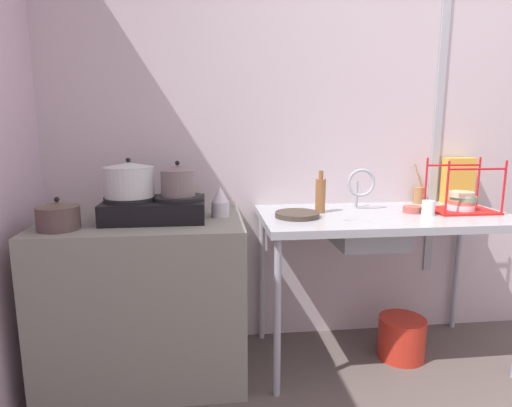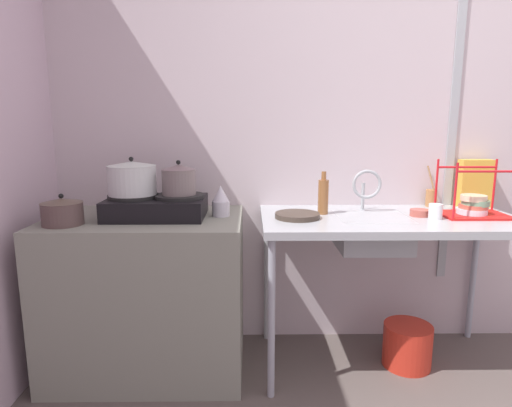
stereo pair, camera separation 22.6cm
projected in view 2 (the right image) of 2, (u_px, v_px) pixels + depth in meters
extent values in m
cube|color=beige|center=(428.00, 127.00, 2.58)|extent=(5.30, 0.10, 2.67)
cube|color=#A1A6AB|center=(455.00, 104.00, 2.50)|extent=(0.05, 0.01, 2.13)
cube|color=gray|center=(149.00, 293.00, 2.35)|extent=(1.03, 0.67, 0.86)
cube|color=#A1A6AB|center=(390.00, 220.00, 2.29)|extent=(1.38, 0.67, 0.04)
cylinder|color=#9DA0AC|center=(271.00, 320.00, 2.07)|extent=(0.04, 0.04, 0.82)
cylinder|color=#A8ABB0|center=(267.00, 277.00, 2.65)|extent=(0.04, 0.04, 0.82)
cylinder|color=#9DA3B1|center=(473.00, 276.00, 2.67)|extent=(0.04, 0.04, 0.82)
cube|color=black|center=(157.00, 208.00, 2.26)|extent=(0.51, 0.35, 0.10)
cylinder|color=black|center=(133.00, 196.00, 2.25)|extent=(0.26, 0.26, 0.02)
cylinder|color=black|center=(179.00, 196.00, 2.25)|extent=(0.26, 0.26, 0.02)
cylinder|color=silver|center=(132.00, 180.00, 2.23)|extent=(0.25, 0.25, 0.15)
cone|color=silver|center=(131.00, 163.00, 2.21)|extent=(0.25, 0.25, 0.02)
sphere|color=black|center=(131.00, 159.00, 2.21)|extent=(0.02, 0.02, 0.02)
cylinder|color=slate|center=(179.00, 182.00, 2.24)|extent=(0.18, 0.18, 0.13)
cone|color=slate|center=(178.00, 167.00, 2.22)|extent=(0.18, 0.18, 0.03)
sphere|color=black|center=(178.00, 162.00, 2.22)|extent=(0.02, 0.02, 0.02)
cylinder|color=brown|center=(62.00, 214.00, 2.09)|extent=(0.20, 0.20, 0.11)
cone|color=brown|center=(61.00, 201.00, 2.07)|extent=(0.20, 0.20, 0.02)
sphere|color=black|center=(61.00, 196.00, 2.07)|extent=(0.02, 0.02, 0.02)
cylinder|color=silver|center=(221.00, 209.00, 2.29)|extent=(0.09, 0.09, 0.08)
cone|color=silver|center=(221.00, 193.00, 2.27)|extent=(0.09, 0.09, 0.08)
cube|color=#A1A6AB|center=(372.00, 233.00, 2.30)|extent=(0.37, 0.33, 0.18)
cylinder|color=#A1A6AB|center=(363.00, 196.00, 2.46)|extent=(0.02, 0.02, 0.16)
torus|color=#A1A6AB|center=(367.00, 184.00, 2.37)|extent=(0.17, 0.02, 0.17)
cylinder|color=#3E3229|center=(297.00, 215.00, 2.24)|extent=(0.24, 0.24, 0.03)
cylinder|color=red|center=(455.00, 192.00, 2.16)|extent=(0.01, 0.01, 0.30)
cylinder|color=red|center=(436.00, 186.00, 2.38)|extent=(0.01, 0.01, 0.30)
cylinder|color=red|center=(494.00, 186.00, 2.38)|extent=(0.01, 0.01, 0.30)
cylinder|color=red|center=(489.00, 171.00, 2.14)|extent=(0.33, 0.01, 0.01)
cylinder|color=red|center=(467.00, 167.00, 2.36)|extent=(0.33, 0.01, 0.01)
cube|color=red|center=(473.00, 215.00, 2.29)|extent=(0.35, 0.24, 0.01)
cylinder|color=silver|center=(472.00, 211.00, 2.29)|extent=(0.16, 0.16, 0.03)
cylinder|color=#C55744|center=(473.00, 207.00, 2.29)|extent=(0.15, 0.15, 0.03)
cylinder|color=gray|center=(476.00, 203.00, 2.28)|extent=(0.14, 0.14, 0.03)
cylinder|color=beige|center=(474.00, 198.00, 2.27)|extent=(0.13, 0.13, 0.03)
cylinder|color=white|center=(436.00, 211.00, 2.22)|extent=(0.07, 0.07, 0.08)
cylinder|color=#AF5044|center=(419.00, 213.00, 2.29)|extent=(0.10, 0.10, 0.04)
cylinder|color=#905B31|center=(323.00, 197.00, 2.33)|extent=(0.06, 0.06, 0.19)
cylinder|color=#905B31|center=(324.00, 176.00, 2.31)|extent=(0.03, 0.03, 0.05)
cube|color=gold|center=(474.00, 183.00, 2.54)|extent=(0.19, 0.08, 0.28)
cylinder|color=#A46D3F|center=(431.00, 198.00, 2.56)|extent=(0.06, 0.06, 0.10)
cylinder|color=olive|center=(432.00, 183.00, 2.54)|extent=(0.06, 0.08, 0.21)
cylinder|color=red|center=(407.00, 345.00, 2.40)|extent=(0.27, 0.27, 0.24)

